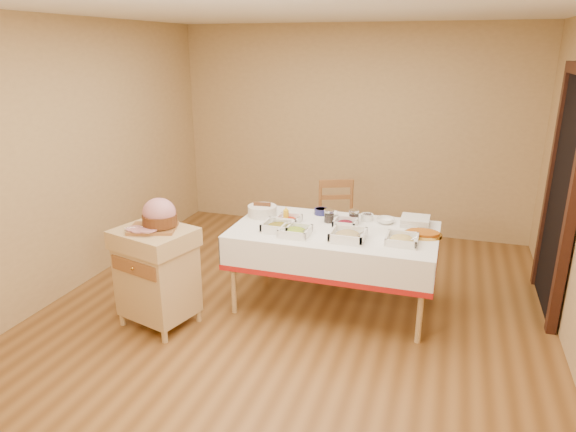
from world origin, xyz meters
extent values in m
plane|color=brown|center=(0.00, 0.00, 0.00)|extent=(5.00, 5.00, 0.00)
plane|color=white|center=(0.00, 0.00, 2.60)|extent=(5.00, 5.00, 0.00)
plane|color=tan|center=(0.00, 2.50, 1.30)|extent=(4.50, 0.00, 4.50)
plane|color=tan|center=(0.00, -2.50, 1.30)|extent=(4.50, 0.00, 4.50)
plane|color=tan|center=(-2.25, 0.00, 1.30)|extent=(0.00, 5.00, 5.00)
cube|color=black|center=(2.21, 0.90, 1.05)|extent=(0.06, 0.90, 2.10)
cube|color=#341810|center=(2.19, 0.40, 1.05)|extent=(0.08, 0.10, 2.10)
cube|color=#341810|center=(2.19, 1.40, 1.05)|extent=(0.08, 0.10, 2.10)
cube|color=tan|center=(0.30, 0.30, 0.73)|extent=(1.80, 1.00, 0.04)
cylinder|color=tan|center=(-0.52, -0.12, 0.35)|extent=(0.05, 0.05, 0.71)
cylinder|color=tan|center=(-0.52, 0.72, 0.35)|extent=(0.05, 0.05, 0.71)
cylinder|color=tan|center=(1.12, -0.12, 0.35)|extent=(0.05, 0.05, 0.71)
cylinder|color=tan|center=(1.12, 0.72, 0.35)|extent=(0.05, 0.05, 0.71)
cube|color=white|center=(0.30, 0.30, 0.76)|extent=(1.82, 1.02, 0.01)
cube|color=tan|center=(-1.06, -0.49, 0.41)|extent=(0.68, 0.61, 0.62)
cube|color=tan|center=(-1.06, -0.49, 0.80)|extent=(0.73, 0.66, 0.15)
cube|color=#925C2F|center=(-1.06, -0.74, 0.62)|extent=(0.50, 0.14, 0.12)
sphere|color=gold|center=(-1.06, -0.75, 0.62)|extent=(0.03, 0.03, 0.03)
cylinder|color=tan|center=(-1.32, -0.70, 0.05)|extent=(0.05, 0.05, 0.10)
cylinder|color=tan|center=(-1.32, -0.29, 0.05)|extent=(0.05, 0.05, 0.10)
cylinder|color=tan|center=(-0.80, -0.70, 0.05)|extent=(0.05, 0.05, 0.10)
cylinder|color=tan|center=(-0.80, -0.29, 0.05)|extent=(0.05, 0.05, 0.10)
cube|color=#925C2F|center=(0.13, 1.27, 0.46)|extent=(0.54, 0.53, 0.03)
cylinder|color=#925C2F|center=(0.03, 1.04, 0.22)|extent=(0.04, 0.04, 0.44)
cylinder|color=#925C2F|center=(-0.11, 1.37, 0.22)|extent=(0.04, 0.04, 0.44)
cylinder|color=#925C2F|center=(0.36, 1.18, 0.22)|extent=(0.04, 0.04, 0.44)
cylinder|color=#925C2F|center=(0.22, 1.51, 0.22)|extent=(0.04, 0.04, 0.44)
cylinder|color=#925C2F|center=(-0.11, 1.37, 0.68)|extent=(0.04, 0.04, 0.47)
cylinder|color=#925C2F|center=(0.22, 1.51, 0.68)|extent=(0.04, 0.04, 0.47)
cube|color=#925C2F|center=(0.06, 1.44, 0.88)|extent=(0.36, 0.18, 0.09)
cube|color=#925C2F|center=(-1.06, -0.49, 0.89)|extent=(0.38, 0.30, 0.02)
ellipsoid|color=#C07C82|center=(-1.02, -0.46, 1.02)|extent=(0.28, 0.25, 0.24)
cylinder|color=#5A2F14|center=(-1.02, -0.46, 0.95)|extent=(0.29, 0.29, 0.09)
cube|color=silver|center=(-1.11, -0.64, 0.90)|extent=(0.24, 0.11, 0.00)
cylinder|color=silver|center=(-1.14, -0.54, 0.91)|extent=(0.27, 0.08, 0.01)
cube|color=white|center=(-0.17, 0.11, 0.77)|extent=(0.26, 0.26, 0.02)
ellipsoid|color=#BB3A15|center=(-0.17, 0.11, 0.79)|extent=(0.20, 0.20, 0.07)
cylinder|color=silver|center=(-0.12, 0.09, 0.80)|extent=(0.16, 0.01, 0.11)
cube|color=white|center=(0.01, 0.04, 0.77)|extent=(0.25, 0.25, 0.01)
ellipsoid|color=gold|center=(0.01, 0.04, 0.79)|extent=(0.19, 0.19, 0.07)
cylinder|color=silver|center=(0.06, 0.02, 0.79)|extent=(0.14, 0.01, 0.10)
cube|color=white|center=(0.47, 0.08, 0.77)|extent=(0.29, 0.29, 0.02)
ellipsoid|color=tan|center=(0.47, 0.08, 0.80)|extent=(0.22, 0.22, 0.08)
cylinder|color=silver|center=(0.53, 0.05, 0.80)|extent=(0.16, 0.01, 0.12)
cube|color=white|center=(0.91, 0.13, 0.77)|extent=(0.26, 0.26, 0.01)
ellipsoid|color=tan|center=(0.91, 0.13, 0.79)|extent=(0.20, 0.20, 0.07)
cylinder|color=silver|center=(0.97, 0.11, 0.79)|extent=(0.13, 0.01, 0.10)
cube|color=white|center=(-0.14, 0.32, 0.77)|extent=(0.21, 0.21, 0.01)
ellipsoid|color=#B9290D|center=(-0.14, 0.32, 0.79)|extent=(0.16, 0.16, 0.06)
cylinder|color=silver|center=(-0.10, 0.30, 0.79)|extent=(0.14, 0.01, 0.10)
cube|color=white|center=(0.38, 0.40, 0.77)|extent=(0.20, 0.20, 0.01)
ellipsoid|color=#5C0B1B|center=(0.38, 0.40, 0.79)|extent=(0.16, 0.16, 0.05)
cylinder|color=silver|center=(0.42, 0.38, 0.79)|extent=(0.13, 0.01, 0.10)
cylinder|color=white|center=(-0.43, 0.58, 0.79)|extent=(0.12, 0.12, 0.06)
cylinder|color=black|center=(-0.43, 0.58, 0.81)|extent=(0.10, 0.10, 0.02)
cylinder|color=navy|center=(0.08, 0.67, 0.79)|extent=(0.13, 0.13, 0.06)
cylinder|color=#5C0B1B|center=(0.08, 0.67, 0.81)|extent=(0.11, 0.11, 0.02)
cylinder|color=white|center=(0.54, 0.64, 0.79)|extent=(0.12, 0.12, 0.06)
cylinder|color=#B9290D|center=(0.54, 0.64, 0.81)|extent=(0.10, 0.10, 0.02)
imported|color=white|center=(0.18, 0.67, 0.78)|extent=(0.16, 0.16, 0.03)
imported|color=white|center=(0.72, 0.60, 0.79)|extent=(0.17, 0.17, 0.05)
cylinder|color=silver|center=(0.21, 0.47, 0.82)|extent=(0.09, 0.09, 0.11)
cylinder|color=silver|center=(0.21, 0.47, 0.88)|extent=(0.10, 0.10, 0.01)
cylinder|color=black|center=(0.21, 0.47, 0.80)|extent=(0.08, 0.08, 0.08)
cylinder|color=silver|center=(0.43, 0.53, 0.81)|extent=(0.09, 0.09, 0.11)
cylinder|color=silver|center=(0.43, 0.53, 0.88)|extent=(0.10, 0.10, 0.01)
cylinder|color=black|center=(0.43, 0.53, 0.80)|extent=(0.08, 0.08, 0.08)
cylinder|color=yellow|center=(-0.16, 0.31, 0.82)|extent=(0.05, 0.05, 0.13)
cone|color=yellow|center=(-0.16, 0.31, 0.91)|extent=(0.03, 0.03, 0.03)
cylinder|color=silver|center=(-0.45, 0.45, 0.81)|extent=(0.28, 0.28, 0.10)
cube|color=white|center=(0.98, 0.63, 0.77)|extent=(0.25, 0.25, 0.01)
cube|color=white|center=(0.98, 0.63, 0.78)|extent=(0.25, 0.25, 0.01)
cube|color=white|center=(0.98, 0.63, 0.80)|extent=(0.25, 0.25, 0.01)
cube|color=white|center=(0.98, 0.63, 0.81)|extent=(0.25, 0.25, 0.01)
cube|color=white|center=(0.98, 0.63, 0.83)|extent=(0.25, 0.25, 0.01)
ellipsoid|color=gold|center=(1.07, 0.35, 0.77)|extent=(0.33, 0.23, 0.03)
ellipsoid|color=#AE5812|center=(1.07, 0.35, 0.79)|extent=(0.28, 0.20, 0.03)
camera|label=1|loc=(1.24, -3.97, 2.32)|focal=32.00mm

